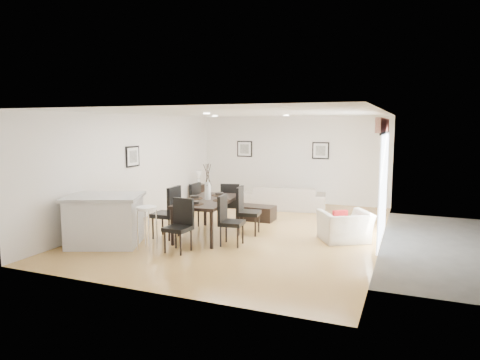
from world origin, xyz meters
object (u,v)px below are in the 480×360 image
at_px(sofa, 285,198).
at_px(dining_chair_wnear, 169,209).
at_px(dining_chair_enear, 228,217).
at_px(side_table, 199,193).
at_px(dining_chair_wfar, 191,203).
at_px(armchair, 345,227).
at_px(coffee_table, 256,213).
at_px(dining_table, 208,203).
at_px(dining_chair_efar, 245,208).
at_px(bar_stool, 147,213).
at_px(kitchen_island, 105,220).
at_px(dining_chair_head, 180,222).
at_px(dining_chair_foot, 231,201).

height_order(sofa, dining_chair_wnear, dining_chair_wnear).
relative_size(dining_chair_enear, side_table, 1.75).
bearing_deg(dining_chair_wfar, dining_chair_enear, 53.53).
xyz_separation_m(armchair, side_table, (-4.93, 2.86, -0.03)).
height_order(armchair, coffee_table, armchair).
xyz_separation_m(dining_table, dining_chair_efar, (0.69, 0.47, -0.14)).
bearing_deg(dining_table, armchair, 7.51).
bearing_deg(sofa, dining_chair_wfar, 54.70).
distance_m(dining_chair_efar, bar_stool, 2.31).
distance_m(side_table, bar_stool, 5.16).
bearing_deg(dining_chair_efar, kitchen_island, 121.27).
bearing_deg(coffee_table, bar_stool, -107.33).
distance_m(dining_table, kitchen_island, 2.18).
bearing_deg(dining_table, dining_chair_wfar, 139.16).
bearing_deg(dining_chair_head, armchair, 37.47).
height_order(side_table, kitchen_island, kitchen_island).
bearing_deg(dining_chair_foot, dining_chair_wnear, 52.62).
bearing_deg(sofa, dining_chair_enear, 79.12).
xyz_separation_m(dining_chair_wfar, dining_chair_efar, (1.38, -0.01, -0.01)).
height_order(sofa, coffee_table, sofa).
height_order(dining_chair_head, bar_stool, dining_chair_head).
relative_size(armchair, dining_chair_wfar, 0.91).
bearing_deg(bar_stool, dining_chair_enear, 35.17).
height_order(sofa, dining_chair_head, dining_chair_head).
bearing_deg(dining_chair_head, sofa, 85.64).
bearing_deg(coffee_table, dining_chair_wfar, -128.61).
xyz_separation_m(side_table, bar_stool, (1.44, -4.93, 0.45)).
relative_size(armchair, dining_chair_head, 0.96).
distance_m(dining_chair_wnear, coffee_table, 2.67).
xyz_separation_m(sofa, dining_chair_head, (-0.73, -4.75, 0.23)).
height_order(dining_chair_head, side_table, dining_chair_head).
relative_size(sofa, bar_stool, 2.68).
bearing_deg(sofa, dining_chair_head, 71.00).
bearing_deg(dining_chair_wfar, kitchen_island, -27.35).
distance_m(sofa, coffee_table, 1.68).
bearing_deg(dining_chair_wnear, dining_chair_efar, 123.68).
height_order(dining_chair_wnear, dining_chair_wfar, dining_chair_wnear).
height_order(sofa, side_table, sofa).
height_order(dining_chair_enear, kitchen_island, kitchen_island).
bearing_deg(kitchen_island, dining_chair_wfar, 41.40).
distance_m(dining_chair_head, dining_chair_foot, 2.43).
height_order(armchair, side_table, armchair).
bearing_deg(bar_stool, dining_chair_wnear, 93.92).
distance_m(dining_chair_enear, dining_chair_foot, 1.84).
xyz_separation_m(dining_chair_wnear, dining_chair_head, (0.69, -0.73, -0.06)).
height_order(dining_chair_foot, kitchen_island, kitchen_island).
height_order(armchair, dining_chair_wfar, dining_chair_wfar).
relative_size(armchair, bar_stool, 1.14).
xyz_separation_m(coffee_table, bar_stool, (-1.07, -3.30, 0.56)).
bearing_deg(dining_chair_efar, armchair, -93.14).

